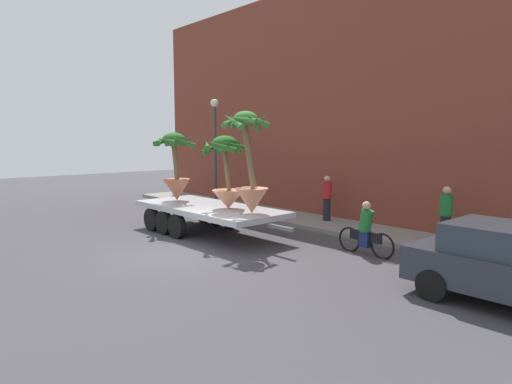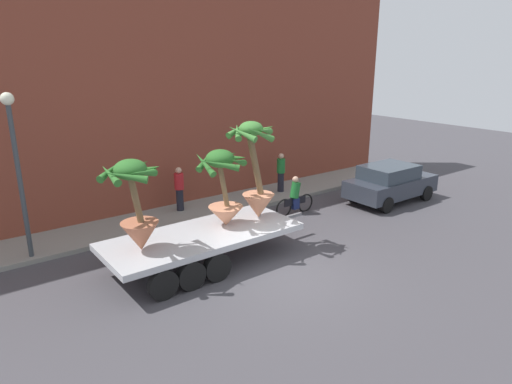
# 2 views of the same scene
# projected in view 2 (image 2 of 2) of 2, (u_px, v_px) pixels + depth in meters

# --- Properties ---
(ground_plane) EXTENTS (60.00, 60.00, 0.00)m
(ground_plane) POSITION_uv_depth(u_px,v_px,m) (288.00, 275.00, 12.81)
(ground_plane) COLOR #423F44
(sidewalk) EXTENTS (24.00, 2.20, 0.15)m
(sidewalk) POSITION_uv_depth(u_px,v_px,m) (185.00, 214.00, 17.46)
(sidewalk) COLOR gray
(sidewalk) RESTS_ON ground
(building_facade) EXTENTS (24.00, 1.20, 9.35)m
(building_facade) POSITION_uv_depth(u_px,v_px,m) (158.00, 89.00, 17.43)
(building_facade) COLOR brown
(building_facade) RESTS_ON ground
(flatbed_trailer) EXTENTS (6.78, 2.48, 0.98)m
(flatbed_trailer) POSITION_uv_depth(u_px,v_px,m) (195.00, 242.00, 13.10)
(flatbed_trailer) COLOR #B7BABF
(flatbed_trailer) RESTS_ON ground
(potted_palm_rear) EXTENTS (1.50, 1.67, 2.48)m
(potted_palm_rear) POSITION_uv_depth(u_px,v_px,m) (136.00, 208.00, 11.67)
(potted_palm_rear) COLOR #B26647
(potted_palm_rear) RESTS_ON flatbed_trailer
(potted_palm_middle) EXTENTS (1.68, 1.62, 2.36)m
(potted_palm_middle) POSITION_uv_depth(u_px,v_px,m) (223.00, 189.00, 13.41)
(potted_palm_middle) COLOR tan
(potted_palm_middle) RESTS_ON flatbed_trailer
(potted_palm_front) EXTENTS (1.51, 1.41, 3.08)m
(potted_palm_front) POSITION_uv_depth(u_px,v_px,m) (256.00, 177.00, 14.00)
(potted_palm_front) COLOR tan
(potted_palm_front) RESTS_ON flatbed_trailer
(cyclist) EXTENTS (1.84, 0.35, 1.54)m
(cyclist) POSITION_uv_depth(u_px,v_px,m) (295.00, 197.00, 17.49)
(cyclist) COLOR black
(cyclist) RESTS_ON ground
(parked_car) EXTENTS (4.04, 1.93, 1.58)m
(parked_car) POSITION_uv_depth(u_px,v_px,m) (390.00, 182.00, 18.96)
(parked_car) COLOR #2D333D
(parked_car) RESTS_ON ground
(pedestrian_near_gate) EXTENTS (0.36, 0.36, 1.71)m
(pedestrian_near_gate) POSITION_uv_depth(u_px,v_px,m) (281.00, 172.00, 19.81)
(pedestrian_near_gate) COLOR black
(pedestrian_near_gate) RESTS_ON sidewalk
(pedestrian_far_left) EXTENTS (0.36, 0.36, 1.71)m
(pedestrian_far_left) POSITION_uv_depth(u_px,v_px,m) (179.00, 188.00, 17.39)
(pedestrian_far_left) COLOR black
(pedestrian_far_left) RESTS_ON sidewalk
(street_lamp) EXTENTS (0.36, 0.36, 4.83)m
(street_lamp) POSITION_uv_depth(u_px,v_px,m) (16.00, 156.00, 12.74)
(street_lamp) COLOR #383D42
(street_lamp) RESTS_ON sidewalk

